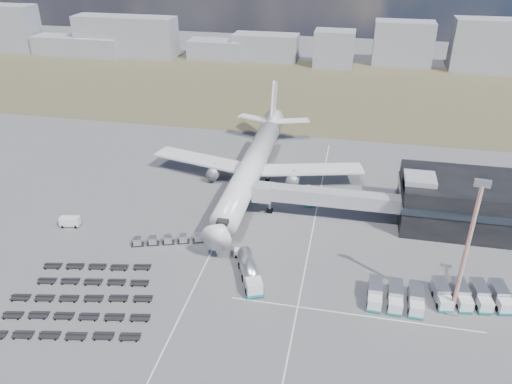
# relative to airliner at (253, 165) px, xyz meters

# --- Properties ---
(ground) EXTENTS (420.00, 420.00, 0.00)m
(ground) POSITION_rel_airliner_xyz_m (0.00, -32.38, -5.29)
(ground) COLOR #565659
(ground) RESTS_ON ground
(grass_strip) EXTENTS (420.00, 90.00, 0.01)m
(grass_strip) POSITION_rel_airliner_xyz_m (0.00, 77.62, -5.29)
(grass_strip) COLOR brown
(grass_strip) RESTS_ON ground
(lane_markings) EXTENTS (47.12, 110.00, 0.01)m
(lane_markings) POSITION_rel_airliner_xyz_m (9.77, -29.38, -5.29)
(lane_markings) COLOR silver
(lane_markings) RESTS_ON ground
(terminal) EXTENTS (30.40, 16.40, 11.00)m
(terminal) POSITION_rel_airliner_xyz_m (47.77, -8.41, -0.04)
(terminal) COLOR black
(terminal) RESTS_ON ground
(jet_bridge) EXTENTS (30.30, 3.80, 7.05)m
(jet_bridge) POSITION_rel_airliner_xyz_m (15.90, -11.95, -0.24)
(jet_bridge) COLOR #939399
(jet_bridge) RESTS_ON ground
(airliner) EXTENTS (51.59, 64.53, 17.62)m
(airliner) POSITION_rel_airliner_xyz_m (0.00, 0.00, 0.00)
(airliner) COLOR white
(airliner) RESTS_ON ground
(skyline) EXTENTS (315.41, 23.59, 23.90)m
(skyline) POSITION_rel_airliner_xyz_m (3.37, 117.64, 4.07)
(skyline) COLOR gray
(skyline) RESTS_ON ground
(fuel_tanker) EXTENTS (6.67, 10.98, 3.48)m
(fuel_tanker) POSITION_rel_airliner_xyz_m (6.86, -35.07, -3.55)
(fuel_tanker) COLOR white
(fuel_tanker) RESTS_ON ground
(pushback_tug) EXTENTS (3.00, 1.83, 1.34)m
(pushback_tug) POSITION_rel_airliner_xyz_m (4.00, -28.59, -4.62)
(pushback_tug) COLOR white
(pushback_tug) RESTS_ON ground
(utility_van) EXTENTS (4.12, 2.42, 2.10)m
(utility_van) POSITION_rel_airliner_xyz_m (-32.88, -25.48, -4.24)
(utility_van) COLOR white
(utility_van) RESTS_ON ground
(catering_truck) EXTENTS (4.22, 6.05, 2.57)m
(catering_truck) POSITION_rel_airliner_xyz_m (13.76, -5.49, -3.98)
(catering_truck) COLOR white
(catering_truck) RESTS_ON ground
(service_trucks_near) EXTENTS (8.94, 6.87, 2.66)m
(service_trucks_near) POSITION_rel_airliner_xyz_m (31.40, -36.31, -3.85)
(service_trucks_near) COLOR white
(service_trucks_near) RESTS_ON ground
(service_trucks_far) EXTENTS (12.35, 7.91, 2.57)m
(service_trucks_far) POSITION_rel_airliner_xyz_m (43.54, -33.45, -3.89)
(service_trucks_far) COLOR white
(service_trucks_far) RESTS_ON ground
(uld_row) EXTENTS (13.82, 5.78, 1.54)m
(uld_row) POSITION_rel_airliner_xyz_m (-10.97, -27.41, -4.37)
(uld_row) COLOR black
(uld_row) RESTS_ON ground
(baggage_dollies) EXTENTS (25.80, 22.29, 0.73)m
(baggage_dollies) POSITION_rel_airliner_xyz_m (-19.22, -46.23, -4.93)
(baggage_dollies) COLOR black
(baggage_dollies) RESTS_ON ground
(floodlight_mast) EXTENTS (2.25, 1.84, 23.80)m
(floodlight_mast) POSITION_rel_airliner_xyz_m (40.32, -36.57, 6.64)
(floodlight_mast) COLOR #B53E1D
(floodlight_mast) RESTS_ON ground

